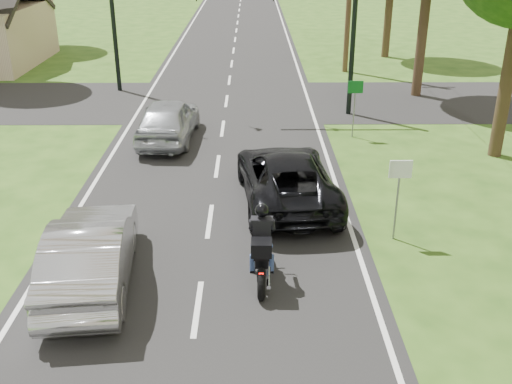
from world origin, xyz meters
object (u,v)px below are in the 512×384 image
traffic_signal (307,12)px  sign_green (355,95)px  sign_white (399,181)px  silver_sedan (91,252)px  motorcycle_rider (262,252)px  dark_suv (286,177)px  silver_suv (168,119)px

traffic_signal → sign_green: traffic_signal is taller
sign_white → silver_sedan: bearing=-164.2°
motorcycle_rider → sign_green: (3.56, 9.91, 0.86)m
dark_suv → traffic_signal: bearing=-103.9°
sign_green → dark_suv: bearing=-116.0°
silver_sedan → silver_suv: size_ratio=1.02×
dark_suv → traffic_signal: 9.46m
silver_sedan → silver_suv: 9.68m
dark_suv → sign_green: sign_green is taller
motorcycle_rider → sign_white: bearing=31.3°
dark_suv → sign_green: 6.43m
silver_sedan → sign_white: (7.05, 2.00, 0.82)m
motorcycle_rider → sign_green: size_ratio=1.02×
motorcycle_rider → silver_sedan: 3.70m
sign_green → traffic_signal: bearing=117.4°
dark_suv → silver_sedan: size_ratio=1.14×
motorcycle_rider → silver_sedan: size_ratio=0.46×
motorcycle_rider → dark_suv: bearing=81.4°
motorcycle_rider → silver_sedan: bearing=-177.0°
motorcycle_rider → sign_green: 10.56m
motorcycle_rider → traffic_signal: bearing=82.9°
dark_suv → sign_white: bearing=133.0°
dark_suv → silver_suv: silver_suv is taller
dark_suv → silver_sedan: 6.17m
motorcycle_rider → sign_white: sign_white is taller
motorcycle_rider → dark_suv: 4.25m
silver_sedan → silver_suv: silver_suv is taller
dark_suv → sign_white: (2.60, -2.27, 0.84)m
silver_suv → sign_white: (6.60, -7.67, 0.80)m
silver_suv → traffic_signal: 7.06m
motorcycle_rider → silver_suv: motorcycle_rider is taller
silver_suv → sign_green: size_ratio=2.16×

